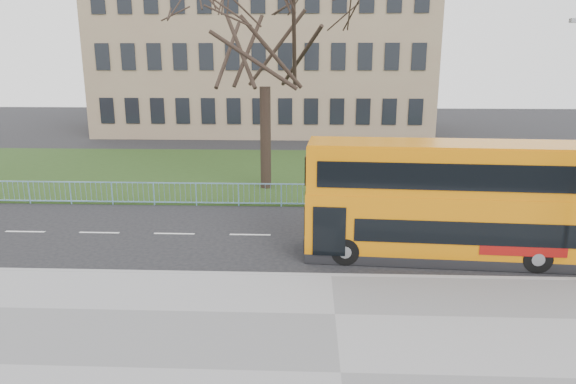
{
  "coord_description": "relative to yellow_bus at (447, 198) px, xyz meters",
  "views": [
    {
      "loc": [
        -0.72,
        -16.45,
        6.55
      ],
      "look_at": [
        -1.45,
        1.0,
        2.12
      ],
      "focal_mm": 32.0,
      "sensor_mm": 36.0,
      "label": 1
    }
  ],
  "objects": [
    {
      "name": "guard_railing",
      "position": [
        -3.92,
        6.21,
        -1.57
      ],
      "size": [
        40.0,
        0.12,
        1.1
      ],
      "primitive_type": null,
      "color": "#77A9D4",
      "rests_on": "ground"
    },
    {
      "name": "yellow_bus",
      "position": [
        0.0,
        0.0,
        0.0
      ],
      "size": [
        9.54,
        2.85,
        3.94
      ],
      "rotation": [
        0.0,
        0.0,
        -0.07
      ],
      "color": "orange",
      "rests_on": "ground"
    },
    {
      "name": "civic_building",
      "position": [
        -8.92,
        34.61,
        4.88
      ],
      "size": [
        30.0,
        15.0,
        14.0
      ],
      "primitive_type": "cube",
      "color": "#8A6F57",
      "rests_on": "ground"
    },
    {
      "name": "bare_tree",
      "position": [
        -6.92,
        9.61,
        4.24
      ],
      "size": [
        8.78,
        8.78,
        12.55
      ],
      "primitive_type": null,
      "color": "black",
      "rests_on": "grass_verge"
    },
    {
      "name": "pavement",
      "position": [
        -3.92,
        -7.14,
        -2.06
      ],
      "size": [
        80.0,
        10.5,
        0.12
      ],
      "primitive_type": "cube",
      "color": "slate",
      "rests_on": "ground"
    },
    {
      "name": "ground",
      "position": [
        -3.92,
        -0.39,
        -2.12
      ],
      "size": [
        120.0,
        120.0,
        0.0
      ],
      "primitive_type": "plane",
      "color": "black",
      "rests_on": "ground"
    },
    {
      "name": "kerb",
      "position": [
        -3.92,
        -1.94,
        -2.05
      ],
      "size": [
        80.0,
        0.2,
        0.14
      ],
      "primitive_type": "cube",
      "color": "gray",
      "rests_on": "ground"
    },
    {
      "name": "grass_verge",
      "position": [
        -3.92,
        13.91,
        -2.08
      ],
      "size": [
        80.0,
        15.4,
        0.08
      ],
      "primitive_type": "cube",
      "color": "#1F3413",
      "rests_on": "ground"
    }
  ]
}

